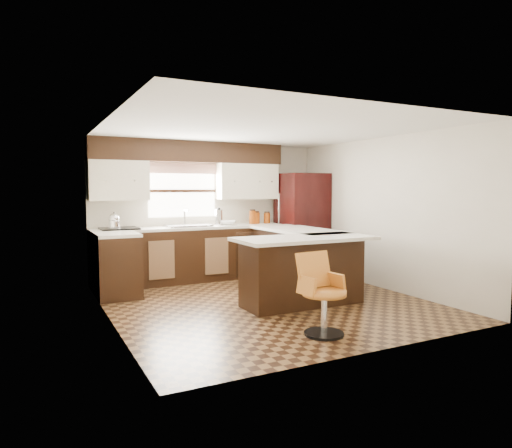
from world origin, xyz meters
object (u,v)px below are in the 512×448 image
peninsula_long (297,260)px  bar_chair (324,295)px  peninsula_return (302,272)px  refrigerator (302,223)px

peninsula_long → bar_chair: peninsula_long is taller
peninsula_long → peninsula_return: size_ratio=1.18×
peninsula_return → bar_chair: 1.31m
refrigerator → bar_chair: (-1.80, -3.27, -0.49)m
refrigerator → peninsula_long: bearing=-125.7°
refrigerator → peninsula_return: bearing=-122.3°
peninsula_long → peninsula_return: same height
peninsula_long → peninsula_return: bearing=-118.3°
peninsula_long → bar_chair: (-1.02, -2.19, -0.00)m
peninsula_long → refrigerator: refrigerator is taller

